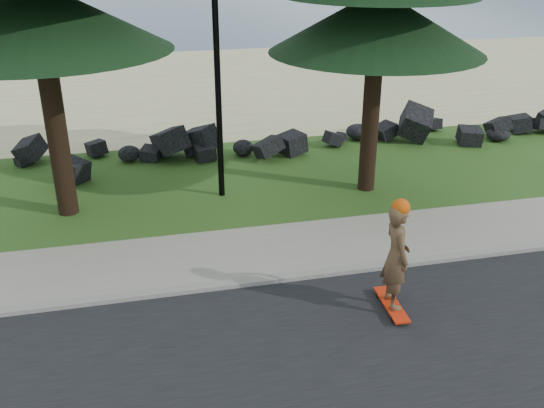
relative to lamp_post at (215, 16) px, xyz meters
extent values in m
plane|color=#2C4F18|center=(0.00, -3.20, -4.13)|extent=(160.00, 160.00, 0.00)
cube|color=gray|center=(0.00, -4.10, -4.08)|extent=(160.00, 0.20, 0.10)
cube|color=gray|center=(0.00, -3.00, -4.09)|extent=(160.00, 2.00, 0.08)
cube|color=tan|center=(0.00, 11.30, -4.13)|extent=(160.00, 15.00, 0.01)
cylinder|color=black|center=(0.00, 0.00, -0.13)|extent=(0.14, 0.14, 8.00)
cube|color=red|center=(2.03, -5.39, -4.03)|extent=(0.31, 1.09, 0.04)
imported|color=brown|center=(2.03, -5.39, -3.11)|extent=(0.46, 0.67, 1.80)
sphere|color=#CD4B0B|center=(2.03, -5.39, -2.25)|extent=(0.29, 0.29, 0.29)
camera|label=1|loc=(-1.81, -13.21, 1.68)|focal=40.00mm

